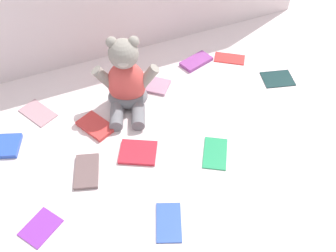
# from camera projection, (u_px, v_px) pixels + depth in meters

# --- Properties ---
(ground_plane) EXTENTS (3.20, 3.20, 0.00)m
(ground_plane) POSITION_uv_depth(u_px,v_px,m) (162.00, 124.00, 1.38)
(ground_plane) COLOR silver
(teddy_bear) EXTENTS (0.24, 0.24, 0.29)m
(teddy_bear) POSITION_uv_depth(u_px,v_px,m) (126.00, 82.00, 1.37)
(teddy_bear) COLOR #D84C47
(teddy_bear) RESTS_ON ground_plane
(book_case_0) EXTENTS (0.14, 0.13, 0.01)m
(book_case_0) POSITION_uv_depth(u_px,v_px,m) (230.00, 58.00, 1.63)
(book_case_0) COLOR red
(book_case_0) RESTS_ON ground_plane
(book_case_1) EXTENTS (0.13, 0.15, 0.01)m
(book_case_1) POSITION_uv_depth(u_px,v_px,m) (96.00, 126.00, 1.36)
(book_case_1) COLOR red
(book_case_1) RESTS_ON ground_plane
(book_case_3) EXTENTS (0.11, 0.15, 0.01)m
(book_case_3) POSITION_uv_depth(u_px,v_px,m) (87.00, 171.00, 1.23)
(book_case_3) COLOR brown
(book_case_3) RESTS_ON ground_plane
(book_case_4) EXTENTS (0.13, 0.13, 0.01)m
(book_case_4) POSITION_uv_depth(u_px,v_px,m) (41.00, 227.00, 1.10)
(book_case_4) COLOR purple
(book_case_4) RESTS_ON ground_plane
(book_case_5) EXTENTS (0.15, 0.15, 0.01)m
(book_case_5) POSITION_uv_depth(u_px,v_px,m) (138.00, 152.00, 1.28)
(book_case_5) COLOR red
(book_case_5) RESTS_ON ground_plane
(book_case_6) EXTENTS (0.13, 0.13, 0.01)m
(book_case_6) POSITION_uv_depth(u_px,v_px,m) (157.00, 86.00, 1.51)
(book_case_6) COLOR #A77893
(book_case_6) RESTS_ON ground_plane
(book_case_7) EXTENTS (0.14, 0.13, 0.01)m
(book_case_7) POSITION_uv_depth(u_px,v_px,m) (278.00, 78.00, 1.54)
(book_case_7) COLOR #122C2D
(book_case_7) RESTS_ON ground_plane
(book_case_8) EXTENTS (0.13, 0.13, 0.02)m
(book_case_8) POSITION_uv_depth(u_px,v_px,m) (4.00, 146.00, 1.30)
(book_case_8) COLOR blue
(book_case_8) RESTS_ON ground_plane
(book_case_9) EXTENTS (0.12, 0.15, 0.01)m
(book_case_9) POSITION_uv_depth(u_px,v_px,m) (169.00, 222.00, 1.11)
(book_case_9) COLOR #3152AD
(book_case_9) RESTS_ON ground_plane
(book_case_10) EXTENTS (0.15, 0.10, 0.02)m
(book_case_10) POSITION_uv_depth(u_px,v_px,m) (196.00, 61.00, 1.61)
(book_case_10) COLOR #8A3B8B
(book_case_10) RESTS_ON ground_plane
(book_case_11) EXTENTS (0.13, 0.16, 0.01)m
(book_case_11) POSITION_uv_depth(u_px,v_px,m) (38.00, 112.00, 1.41)
(book_case_11) COLOR #AA7E88
(book_case_11) RESTS_ON ground_plane
(book_case_12) EXTENTS (0.14, 0.15, 0.01)m
(book_case_12) POSITION_uv_depth(u_px,v_px,m) (215.00, 153.00, 1.28)
(book_case_12) COLOR #239157
(book_case_12) RESTS_ON ground_plane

